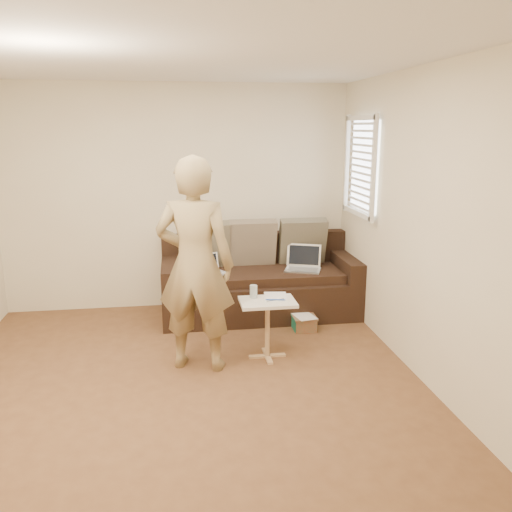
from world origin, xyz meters
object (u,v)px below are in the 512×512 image
laptop_white (213,274)px  striped_box (304,323)px  sofa (260,278)px  person (195,265)px  side_table (267,329)px  laptop_silver (303,270)px  drinking_glass (254,292)px

laptop_white → striped_box: 1.14m
sofa → striped_box: (0.39, -0.58, -0.35)m
person → side_table: 0.94m
laptop_silver → striped_box: laptop_silver is taller
sofa → laptop_white: 0.56m
side_table → laptop_silver: bearing=61.5°
sofa → person: person is taller
person → drinking_glass: (0.54, 0.19, -0.33)m
person → drinking_glass: size_ratio=15.80×
sofa → side_table: bearing=-95.7°
sofa → laptop_white: sofa is taller
sofa → person: size_ratio=1.16×
person → side_table: (0.65, 0.09, -0.67)m
laptop_white → person: 1.29m
laptop_silver → side_table: 1.28m
sofa → laptop_white: (-0.54, -0.10, 0.10)m
laptop_white → person: person is taller
laptop_silver → laptop_white: laptop_silver is taller
laptop_white → side_table: bearing=-99.4°
laptop_silver → laptop_white: (-1.03, -0.01, 0.00)m
laptop_white → side_table: size_ratio=0.53×
drinking_glass → laptop_white: bearing=107.2°
striped_box → sofa: bearing=124.0°
drinking_glass → striped_box: (0.62, 0.52, -0.54)m
laptop_silver → drinking_glass: bearing=-104.1°
laptop_silver → sofa: bearing=-169.3°
striped_box → laptop_silver: bearing=79.0°
laptop_white → striped_box: laptop_white is taller
laptop_white → side_table: (0.42, -1.10, -0.24)m
laptop_silver → side_table: (-0.60, -1.11, -0.24)m
laptop_white → sofa: bearing=-20.1°
drinking_glass → striped_box: size_ratio=0.48×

